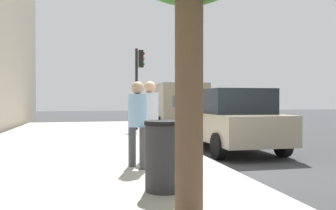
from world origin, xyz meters
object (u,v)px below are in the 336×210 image
(trash_bin, at_px, (164,155))
(parked_sedan_near, at_px, (230,120))
(pedestrian_at_meter, at_px, (150,114))
(parked_van_far, at_px, (174,104))
(parking_meter, at_px, (177,113))
(traffic_signal, at_px, (139,75))
(pedestrian_bystander, at_px, (138,118))

(trash_bin, bearing_deg, parked_sedan_near, -33.53)
(pedestrian_at_meter, distance_m, trash_bin, 2.69)
(parked_van_far, xyz_separation_m, trash_bin, (-11.17, 2.93, -0.60))
(parking_meter, bearing_deg, trash_bin, 161.90)
(pedestrian_at_meter, relative_size, traffic_signal, 0.48)
(parking_meter, height_order, pedestrian_at_meter, pedestrian_at_meter)
(pedestrian_bystander, distance_m, parked_sedan_near, 4.09)
(parked_sedan_near, distance_m, trash_bin, 5.31)
(traffic_signal, height_order, trash_bin, traffic_signal)
(traffic_signal, bearing_deg, parking_meter, 178.19)
(parking_meter, xyz_separation_m, parked_sedan_near, (1.74, -2.05, -0.27))
(parking_meter, xyz_separation_m, pedestrian_at_meter, (-0.06, 0.62, -0.00))
(pedestrian_bystander, height_order, trash_bin, pedestrian_bystander)
(pedestrian_at_meter, xyz_separation_m, trash_bin, (-2.63, 0.25, -0.50))
(parked_van_far, bearing_deg, trash_bin, 165.29)
(pedestrian_bystander, relative_size, parked_sedan_near, 0.38)
(parked_van_far, bearing_deg, parked_sedan_near, 179.99)
(parked_sedan_near, bearing_deg, pedestrian_at_meter, 123.84)
(parked_sedan_near, height_order, traffic_signal, traffic_signal)
(traffic_signal, bearing_deg, pedestrian_bystander, 171.61)
(parked_van_far, relative_size, trash_bin, 5.20)
(pedestrian_at_meter, distance_m, parked_van_far, 8.95)
(pedestrian_at_meter, relative_size, trash_bin, 1.71)
(pedestrian_bystander, bearing_deg, parked_van_far, 43.67)
(pedestrian_bystander, bearing_deg, parking_meter, 14.32)
(parked_sedan_near, relative_size, trash_bin, 4.38)
(pedestrian_at_meter, height_order, trash_bin, pedestrian_at_meter)
(parking_meter, xyz_separation_m, parked_van_far, (8.48, -2.06, 0.09))
(pedestrian_at_meter, bearing_deg, parked_van_far, 65.56)
(pedestrian_at_meter, distance_m, traffic_signal, 7.87)
(parking_meter, bearing_deg, pedestrian_at_meter, 95.15)
(traffic_signal, bearing_deg, parked_sedan_near, -162.90)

